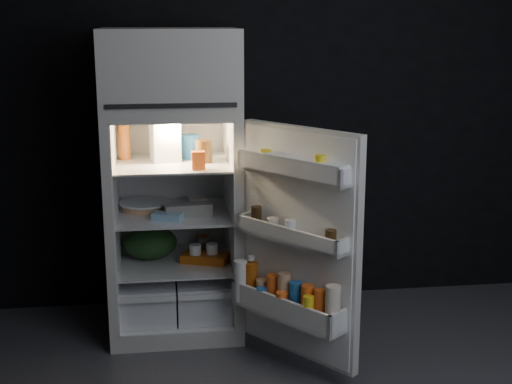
{
  "coord_description": "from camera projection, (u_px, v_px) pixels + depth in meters",
  "views": [
    {
      "loc": [
        -0.84,
        -2.78,
        1.84
      ],
      "look_at": [
        -0.33,
        1.0,
        0.9
      ],
      "focal_mm": 50.0,
      "sensor_mm": 36.0,
      "label": 1
    }
  ],
  "objects": [
    {
      "name": "amber_bottle",
      "position": [
        124.0,
        141.0,
        4.16
      ],
      "size": [
        0.09,
        0.09,
        0.22
      ],
      "primitive_type": "cylinder",
      "rotation": [
        0.0,
        0.0,
        0.23
      ],
      "color": "#BB591E",
      "rests_on": "refrigerator"
    },
    {
      "name": "small_can_red",
      "position": [
        202.0,
        243.0,
        4.44
      ],
      "size": [
        0.08,
        0.08,
        0.09
      ],
      "primitive_type": "cylinder",
      "rotation": [
        0.0,
        0.0,
        0.11
      ],
      "color": "#B5510F",
      "rests_on": "refrigerator"
    },
    {
      "name": "refrigerator",
      "position": [
        173.0,
        172.0,
        4.17
      ],
      "size": [
        0.76,
        0.71,
        1.78
      ],
      "color": "silver",
      "rests_on": "ground"
    },
    {
      "name": "fridge_door",
      "position": [
        295.0,
        250.0,
        3.66
      ],
      "size": [
        0.59,
        0.68,
        1.22
      ],
      "color": "silver",
      "rests_on": "ground"
    },
    {
      "name": "small_carton",
      "position": [
        198.0,
        160.0,
        3.9
      ],
      "size": [
        0.07,
        0.05,
        0.1
      ],
      "primitive_type": "cube",
      "rotation": [
        0.0,
        0.0,
        -0.0
      ],
      "color": "orange",
      "rests_on": "refrigerator"
    },
    {
      "name": "yogurt_tray",
      "position": [
        205.0,
        258.0,
        4.22
      ],
      "size": [
        0.3,
        0.23,
        0.05
      ],
      "primitive_type": "cube",
      "rotation": [
        0.0,
        0.0,
        -0.37
      ],
      "color": "#B5510F",
      "rests_on": "refrigerator"
    },
    {
      "name": "flat_package",
      "position": [
        168.0,
        217.0,
        4.01
      ],
      "size": [
        0.19,
        0.14,
        0.04
      ],
      "primitive_type": "cube",
      "rotation": [
        0.0,
        0.0,
        -0.38
      ],
      "color": "#85AFCE",
      "rests_on": "refrigerator"
    },
    {
      "name": "jam_jar",
      "position": [
        204.0,
        151.0,
        4.09
      ],
      "size": [
        0.1,
        0.1,
        0.13
      ],
      "primitive_type": "cylinder",
      "rotation": [
        0.0,
        0.0,
        0.05
      ],
      "color": "#32210E",
      "rests_on": "refrigerator"
    },
    {
      "name": "pie",
      "position": [
        146.0,
        206.0,
        4.23
      ],
      "size": [
        0.35,
        0.35,
        0.04
      ],
      "primitive_type": "cylinder",
      "rotation": [
        0.0,
        0.0,
        -0.36
      ],
      "color": "tan",
      "rests_on": "refrigerator"
    },
    {
      "name": "produce_bag",
      "position": [
        150.0,
        243.0,
        4.27
      ],
      "size": [
        0.39,
        0.36,
        0.2
      ],
      "primitive_type": "ellipsoid",
      "rotation": [
        0.0,
        0.0,
        -0.34
      ],
      "color": "#193815",
      "rests_on": "refrigerator"
    },
    {
      "name": "small_can_silver",
      "position": [
        204.0,
        246.0,
        4.38
      ],
      "size": [
        0.09,
        0.09,
        0.09
      ],
      "primitive_type": "cylinder",
      "rotation": [
        0.0,
        0.0,
        0.21
      ],
      "color": "silver",
      "rests_on": "refrigerator"
    },
    {
      "name": "milk_jug",
      "position": [
        165.0,
        140.0,
        4.12
      ],
      "size": [
        0.18,
        0.18,
        0.24
      ],
      "primitive_type": "cube",
      "rotation": [
        0.0,
        0.0,
        0.19
      ],
      "color": "white",
      "rests_on": "refrigerator"
    },
    {
      "name": "wall_back",
      "position": [
        293.0,
        96.0,
        4.54
      ],
      "size": [
        4.0,
        0.0,
        2.7
      ],
      "primitive_type": "cube",
      "color": "black",
      "rests_on": "ground"
    },
    {
      "name": "egg_carton",
      "position": [
        188.0,
        210.0,
        4.1
      ],
      "size": [
        0.28,
        0.12,
        0.07
      ],
      "primitive_type": "cube",
      "rotation": [
        0.0,
        0.0,
        0.09
      ],
      "color": "gray",
      "rests_on": "refrigerator"
    },
    {
      "name": "mayo_jar",
      "position": [
        190.0,
        147.0,
        4.2
      ],
      "size": [
        0.14,
        0.14,
        0.14
      ],
      "primitive_type": "cylinder",
      "rotation": [
        0.0,
        0.0,
        0.31
      ],
      "color": "#1F5EAA",
      "rests_on": "refrigerator"
    },
    {
      "name": "wrapped_pkg",
      "position": [
        198.0,
        201.0,
        4.33
      ],
      "size": [
        0.12,
        0.1,
        0.05
      ],
      "primitive_type": "cube",
      "rotation": [
        0.0,
        0.0,
        0.1
      ],
      "color": "beige",
      "rests_on": "refrigerator"
    }
  ]
}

